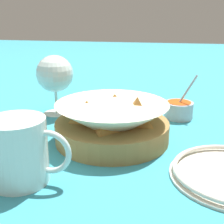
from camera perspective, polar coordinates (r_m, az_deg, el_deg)
ground_plane at (r=0.62m, az=-1.08°, el=-6.22°), size 4.00×4.00×0.00m
food_basket at (r=0.63m, az=0.05°, el=-2.13°), size 0.23×0.23×0.09m
sauce_cup at (r=0.78m, az=12.11°, el=0.52°), size 0.07×0.07×0.11m
wine_glass at (r=0.79m, az=-10.42°, el=6.61°), size 0.09×0.09×0.15m
beer_mug at (r=0.50m, az=-16.64°, el=-7.24°), size 0.13×0.09×0.10m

